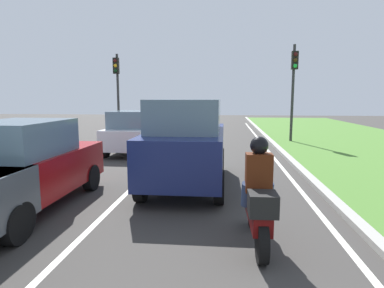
{
  "coord_description": "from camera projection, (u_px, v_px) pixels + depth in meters",
  "views": [
    {
      "loc": [
        1.66,
        0.25,
        2.33
      ],
      "look_at": [
        0.88,
        8.09,
        1.2
      ],
      "focal_mm": 30.45,
      "sensor_mm": 36.0,
      "label": 1
    }
  ],
  "objects": [
    {
      "name": "lane_line_center",
      "position": [
        169.0,
        152.0,
        14.11
      ],
      "size": [
        0.12,
        32.0,
        0.01
      ],
      "primitive_type": "cube",
      "color": "silver",
      "rests_on": "ground"
    },
    {
      "name": "rider_person",
      "position": [
        258.0,
        172.0,
        5.03
      ],
      "size": [
        0.51,
        0.41,
        1.16
      ],
      "rotation": [
        0.0,
        0.0,
        0.02
      ],
      "color": "#4C1E0C",
      "rests_on": "ground"
    },
    {
      "name": "car_hatchback_far",
      "position": [
        133.0,
        132.0,
        13.68
      ],
      "size": [
        1.82,
        3.75,
        1.78
      ],
      "rotation": [
        0.0,
        0.0,
        -0.03
      ],
      "color": "silver",
      "rests_on": "ground"
    },
    {
      "name": "car_suv_ahead",
      "position": [
        187.0,
        142.0,
        8.56
      ],
      "size": [
        1.99,
        4.51,
        2.28
      ],
      "rotation": [
        0.0,
        0.0,
        0.0
      ],
      "color": "navy",
      "rests_on": "ground"
    },
    {
      "name": "traffic_light_near_right",
      "position": [
        294.0,
        78.0,
        16.61
      ],
      "size": [
        0.32,
        0.5,
        5.0
      ],
      "color": "#2D2D2D",
      "rests_on": "ground"
    },
    {
      "name": "traffic_light_overhead_left",
      "position": [
        117.0,
        81.0,
        18.9
      ],
      "size": [
        0.32,
        0.5,
        4.82
      ],
      "color": "#2D2D2D",
      "rests_on": "ground"
    },
    {
      "name": "lane_line_right_edge",
      "position": [
        270.0,
        153.0,
        13.68
      ],
      "size": [
        0.12,
        32.0,
        0.01
      ],
      "primitive_type": "cube",
      "color": "silver",
      "rests_on": "ground"
    },
    {
      "name": "curb_right",
      "position": [
        282.0,
        152.0,
        13.63
      ],
      "size": [
        0.24,
        48.0,
        0.12
      ],
      "primitive_type": "cube",
      "color": "#9E9B93",
      "rests_on": "ground"
    },
    {
      "name": "motorcycle",
      "position": [
        258.0,
        211.0,
        5.07
      ],
      "size": [
        0.41,
        1.9,
        1.01
      ],
      "rotation": [
        0.0,
        0.0,
        0.02
      ],
      "color": "#590A0A",
      "rests_on": "ground"
    },
    {
      "name": "car_sedan_left_lane",
      "position": [
        23.0,
        166.0,
        6.74
      ],
      "size": [
        1.84,
        4.3,
        1.86
      ],
      "rotation": [
        0.0,
        0.0,
        -0.0
      ],
      "color": "maroon",
      "rests_on": "ground"
    },
    {
      "name": "ground_plane",
      "position": [
        185.0,
        152.0,
        14.04
      ],
      "size": [
        60.0,
        60.0,
        0.0
      ],
      "primitive_type": "plane",
      "color": "#383533"
    }
  ]
}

